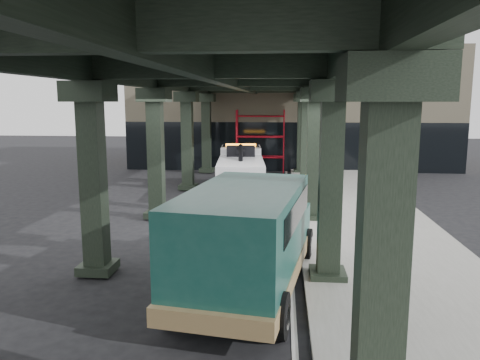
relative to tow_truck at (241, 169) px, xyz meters
The scene contains 8 objects.
ground 7.58m from the tow_truck, 85.20° to the right, with size 90.00×90.00×0.00m, color black.
sidewalk 7.57m from the tow_truck, 46.79° to the right, with size 5.00×40.00×0.15m, color gray.
lane_stripe 6.05m from the tow_truck, 66.91° to the right, with size 0.12×38.00×0.01m, color silver.
viaduct 6.93m from the tow_truck, 87.63° to the right, with size 7.40×32.00×6.40m.
building 13.12m from the tow_truck, 78.17° to the left, with size 22.00×10.00×8.00m, color #C6B793.
scaffolding 7.27m from the tow_truck, 85.02° to the left, with size 3.08×0.88×4.00m.
tow_truck is the anchor object (origin of this frame).
towed_van 12.35m from the tow_truck, 84.16° to the right, with size 3.36×6.62×2.57m.
Camera 1 is at (1.41, -15.41, 4.50)m, focal length 35.00 mm.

